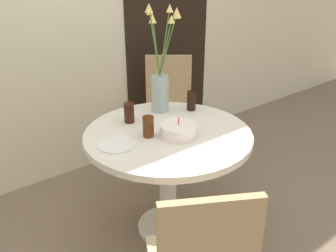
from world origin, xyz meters
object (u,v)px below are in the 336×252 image
drink_glass_1 (191,101)px  drink_glass_2 (148,127)px  flower_vase (161,78)px  chair_right_flank (168,106)px  drink_glass_0 (129,113)px  birthday_cake (179,130)px  side_plate (117,144)px

drink_glass_1 → drink_glass_2: 0.49m
flower_vase → drink_glass_1: 0.26m
chair_right_flank → drink_glass_2: chair_right_flank is taller
drink_glass_0 → drink_glass_1: bearing=-10.7°
birthday_cake → drink_glass_1: bearing=38.6°
flower_vase → drink_glass_0: (-0.27, -0.03, -0.16)m
drink_glass_2 → drink_glass_0: bearing=84.9°
flower_vase → drink_glass_0: 0.32m
drink_glass_2 → chair_right_flank: bearing=44.9°
chair_right_flank → drink_glass_2: (-0.67, -0.67, 0.24)m
drink_glass_0 → drink_glass_1: drink_glass_1 is taller
drink_glass_1 → flower_vase: bearing=145.1°
side_plate → drink_glass_2: 0.21m
drink_glass_0 → side_plate: bearing=-135.4°
chair_right_flank → drink_glass_0: size_ratio=7.25×
drink_glass_1 → drink_glass_2: bearing=-161.7°
birthday_cake → drink_glass_1: (0.32, 0.26, 0.03)m
birthday_cake → drink_glass_0: (-0.12, 0.34, 0.03)m
chair_right_flank → drink_glass_0: 0.82m
chair_right_flank → side_plate: (-0.87, -0.65, 0.19)m
drink_glass_0 → drink_glass_1: 0.45m
flower_vase → drink_glass_1: size_ratio=5.40×
side_plate → drink_glass_2: drink_glass_2 is taller
drink_glass_0 → birthday_cake: bearing=-70.7°
chair_right_flank → drink_glass_1: size_ratio=7.11×
flower_vase → drink_glass_0: flower_vase is taller
side_plate → drink_glass_1: (0.67, 0.14, 0.06)m
birthday_cake → flower_vase: flower_vase is taller
drink_glass_0 → flower_vase: bearing=7.2°
birthday_cake → flower_vase: size_ratio=0.31×
birthday_cake → drink_glass_0: size_ratio=1.69×
side_plate → drink_glass_1: size_ratio=1.62×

